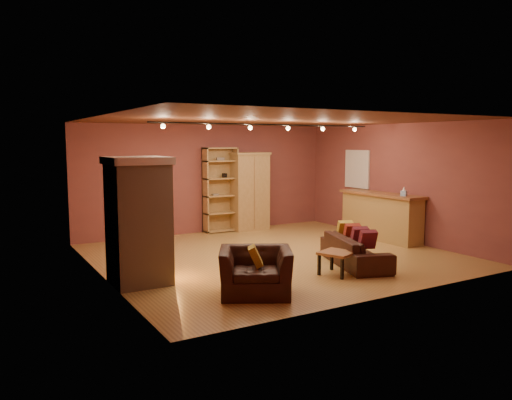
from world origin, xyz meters
TOP-DOWN VIEW (x-y plane):
  - floor at (0.00, 0.00)m, footprint 7.00×7.00m
  - ceiling at (0.00, 0.00)m, footprint 7.00×7.00m
  - back_wall at (0.00, 3.25)m, footprint 7.00×0.02m
  - left_wall at (-3.50, 0.00)m, footprint 0.02×6.50m
  - right_wall at (3.50, 0.00)m, footprint 0.02×6.50m
  - fireplace at (-3.04, -0.60)m, footprint 1.01×0.98m
  - back_window at (-1.30, 3.23)m, footprint 0.56×0.04m
  - bookcase at (0.27, 3.13)m, footprint 0.91×0.35m
  - armoire at (1.09, 2.99)m, footprint 1.03×0.59m
  - bar_counter at (3.20, 0.21)m, footprint 0.63×2.37m
  - tissue_box at (3.15, -0.55)m, footprint 0.16×0.16m
  - right_window at (3.47, 1.40)m, footprint 0.05×0.90m
  - loveseat at (0.92, -1.47)m, footprint 1.14×2.00m
  - armchair at (-1.68, -2.11)m, footprint 1.31×1.16m
  - coffee_table at (0.16, -1.84)m, footprint 0.72×0.72m
  - track_rail at (0.00, 0.20)m, footprint 5.20×0.09m

SIDE VIEW (x-z plane):
  - floor at x=0.00m, z-range 0.00..0.00m
  - coffee_table at x=0.16m, z-range 0.15..0.56m
  - loveseat at x=0.92m, z-range -0.01..0.78m
  - armchair at x=-1.68m, z-range 0.00..0.97m
  - bar_counter at x=3.20m, z-range 0.01..1.14m
  - armoire at x=1.09m, z-range 0.01..2.09m
  - fireplace at x=-3.04m, z-range 0.00..2.12m
  - bookcase at x=0.27m, z-range 0.02..2.24m
  - tissue_box at x=3.15m, z-range 1.11..1.33m
  - back_wall at x=0.00m, z-range 0.00..2.80m
  - left_wall at x=-3.50m, z-range 0.00..2.80m
  - right_wall at x=3.50m, z-range 0.00..2.80m
  - back_window at x=-1.30m, z-range 1.12..1.98m
  - right_window at x=3.47m, z-range 1.15..2.15m
  - track_rail at x=0.00m, z-range 2.62..2.75m
  - ceiling at x=0.00m, z-range 2.80..2.80m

